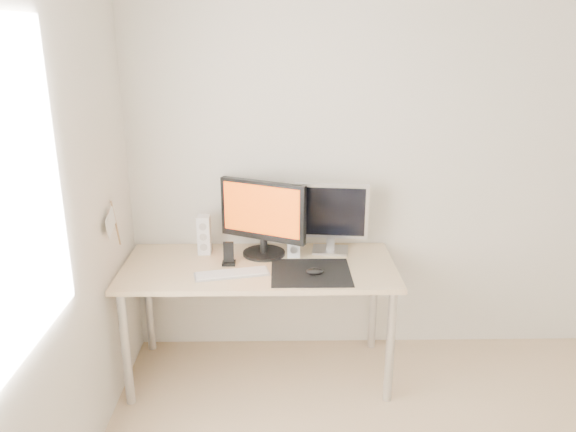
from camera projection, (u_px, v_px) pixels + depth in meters
name	position (u px, v px, depth m)	size (l,w,h in m)	color
wall_back	(409.00, 164.00, 3.50)	(3.50, 3.50, 0.00)	white
mousepad	(311.00, 273.00, 3.19)	(0.45, 0.40, 0.00)	black
mouse	(315.00, 271.00, 3.15)	(0.10, 0.06, 0.04)	black
desk	(259.00, 277.00, 3.32)	(1.60, 0.70, 0.73)	#D1B587
main_monitor	(263.00, 216.00, 3.36)	(0.51, 0.35, 0.47)	black
second_monitor	(331.00, 215.00, 3.42)	(0.45, 0.19, 0.43)	#B3B2B5
speaker_left	(204.00, 235.00, 3.44)	(0.08, 0.09, 0.24)	white
speaker_right	(294.00, 237.00, 3.39)	(0.08, 0.09, 0.24)	white
keyboard	(232.00, 274.00, 3.16)	(0.44, 0.21, 0.02)	#B8B8BB
phone_dock	(229.00, 258.00, 3.29)	(0.08, 0.07, 0.14)	black
pennant	(112.00, 222.00, 3.05)	(0.01, 0.23, 0.29)	#A57F54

